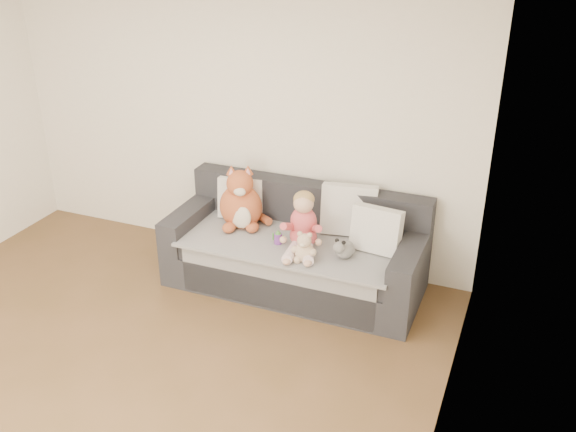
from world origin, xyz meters
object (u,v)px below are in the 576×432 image
(plush_cat, at_px, (241,203))
(sippy_cup, at_px, (278,237))
(sofa, at_px, (296,253))
(toddler, at_px, (303,225))
(teddy_bear, at_px, (304,250))

(plush_cat, bearing_deg, sippy_cup, -47.76)
(sofa, distance_m, toddler, 0.42)
(teddy_bear, bearing_deg, sippy_cup, 144.05)
(sofa, distance_m, plush_cat, 0.65)
(toddler, distance_m, teddy_bear, 0.26)
(plush_cat, relative_size, teddy_bear, 2.24)
(toddler, bearing_deg, sippy_cup, 171.69)
(sofa, distance_m, sippy_cup, 0.31)
(plush_cat, relative_size, sippy_cup, 4.77)
(sippy_cup, bearing_deg, plush_cat, 155.62)
(toddler, bearing_deg, sofa, 112.96)
(teddy_bear, distance_m, sippy_cup, 0.37)
(sippy_cup, bearing_deg, sofa, 63.84)
(sippy_cup, bearing_deg, teddy_bear, -32.50)
(sofa, bearing_deg, sippy_cup, -116.16)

